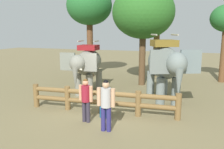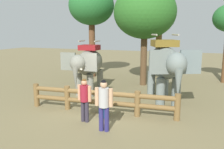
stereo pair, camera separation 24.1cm
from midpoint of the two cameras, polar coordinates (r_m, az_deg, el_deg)
ground_plane at (r=10.25m, az=-1.59°, el=-8.86°), size 60.00×60.00×0.00m
log_fence at (r=9.88m, az=-2.06°, el=-5.95°), size 6.46×0.67×1.05m
elephant_near_left at (r=12.76m, az=-5.30°, el=2.56°), size 1.93×3.39×2.91m
elephant_center at (r=11.34m, az=13.46°, el=2.34°), size 2.90×3.88×3.28m
tourist_woman_in_black at (r=8.84m, az=-5.95°, el=-5.50°), size 0.59×0.37×1.68m
tourist_man_in_blue at (r=7.97m, az=-1.13°, el=-6.70°), size 0.64×0.37×1.81m
tree_far_left at (r=17.90m, az=11.94°, el=12.86°), size 2.25×2.25×5.31m
tree_back_center at (r=14.78m, az=8.51°, el=14.72°), size 3.80×3.80×6.14m
tree_deep_back at (r=17.51m, az=-4.63°, el=16.16°), size 3.27×3.27×6.58m
feed_bucket at (r=9.52m, az=-1.32°, el=-9.11°), size 0.41×0.41×0.41m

